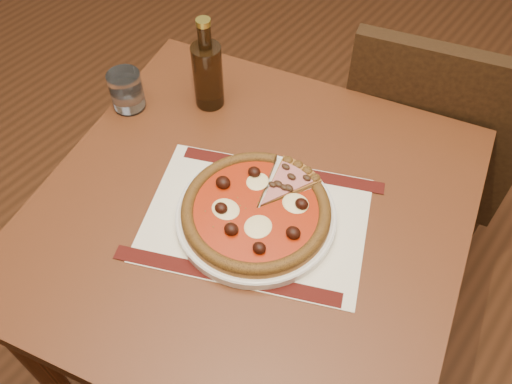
# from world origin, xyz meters

# --- Properties ---
(table) EXTENTS (0.97, 0.97, 0.75)m
(table) POSITION_xyz_m (0.49, -0.69, 0.65)
(table) COLOR maroon
(table) RESTS_ON ground
(chair_far) EXTENTS (0.53, 0.53, 0.90)m
(chair_far) POSITION_xyz_m (0.63, -0.10, 0.51)
(chair_far) COLOR black
(chair_far) RESTS_ON ground
(placemat) EXTENTS (0.49, 0.43, 0.00)m
(placemat) POSITION_xyz_m (0.52, -0.70, 0.75)
(placemat) COLOR white
(placemat) RESTS_ON table
(plate) EXTENTS (0.30, 0.30, 0.02)m
(plate) POSITION_xyz_m (0.52, -0.70, 0.76)
(plate) COLOR white
(plate) RESTS_ON placemat
(pizza) EXTENTS (0.28, 0.28, 0.04)m
(pizza) POSITION_xyz_m (0.52, -0.70, 0.78)
(pizza) COLOR #A96B29
(pizza) RESTS_ON plate
(ham_slice) EXTENTS (0.10, 0.13, 0.02)m
(ham_slice) POSITION_xyz_m (0.53, -0.62, 0.78)
(ham_slice) COLOR #A96B29
(ham_slice) RESTS_ON plate
(water_glass) EXTENTS (0.09, 0.09, 0.09)m
(water_glass) POSITION_xyz_m (0.11, -0.63, 0.79)
(water_glass) COLOR white
(water_glass) RESTS_ON table
(bottle) EXTENTS (0.06, 0.06, 0.21)m
(bottle) POSITION_xyz_m (0.24, -0.51, 0.83)
(bottle) COLOR black
(bottle) RESTS_ON table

